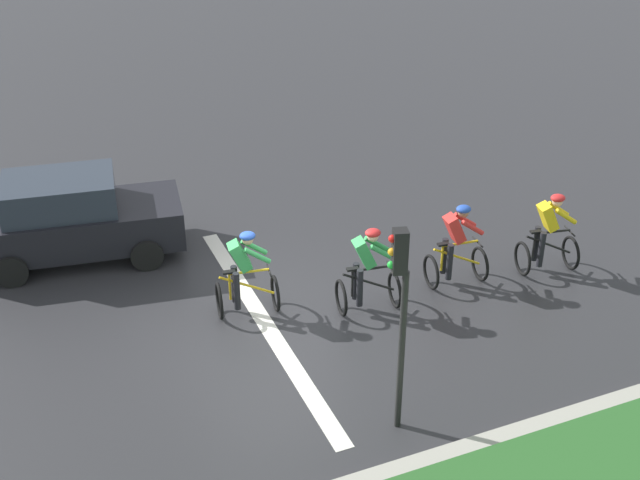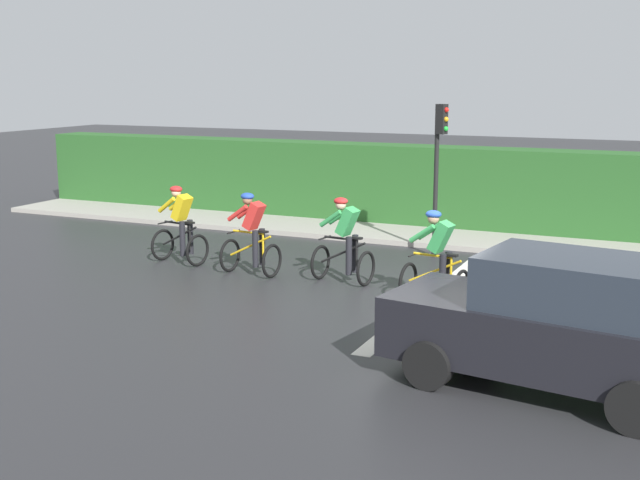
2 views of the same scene
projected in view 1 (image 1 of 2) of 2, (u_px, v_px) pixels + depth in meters
The scene contains 8 objects.
ground_plane at pixel (275, 320), 14.98m from camera, with size 80.00×80.00×0.00m, color #28282B.
road_marking_stop_line at pixel (265, 322), 14.92m from camera, with size 7.00×0.30×0.01m, color silver.
cyclist_lead at pixel (548, 235), 16.09m from camera, with size 0.86×1.18×1.66m.
cyclist_second at pixel (456, 247), 15.68m from camera, with size 0.78×1.14×1.66m.
cyclist_mid at pixel (367, 272), 14.89m from camera, with size 0.82×1.16×1.66m.
cyclist_fourth at pixel (244, 276), 14.79m from camera, with size 0.83×1.17×1.66m.
car_black at pixel (73, 218), 16.55m from camera, with size 2.35×4.31×1.76m.
traffic_light_near_crossing at pixel (400, 302), 11.47m from camera, with size 0.25×0.31×3.34m.
Camera 1 is at (11.74, -4.06, 8.54)m, focal length 46.93 mm.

